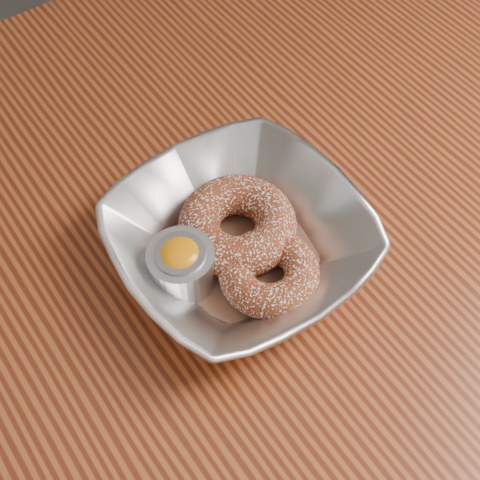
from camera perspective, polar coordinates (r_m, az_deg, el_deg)
ground_plane at (r=1.36m, az=-1.12°, el=-16.58°), size 4.00×4.00×0.00m
table at (r=0.76m, az=-1.91°, el=-1.82°), size 1.20×0.80×0.75m
serving_bowl at (r=0.62m, az=-0.00°, el=-0.08°), size 0.23×0.23×0.06m
parchment at (r=0.64m, az=-0.00°, el=-1.05°), size 0.20×0.20×0.00m
donut_back at (r=0.63m, az=-0.23°, el=1.27°), size 0.11×0.11×0.04m
donut_front at (r=0.61m, az=2.48°, el=-2.81°), size 0.12×0.12×0.03m
ramekin at (r=0.60m, az=-5.03°, el=-2.11°), size 0.06×0.06×0.05m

